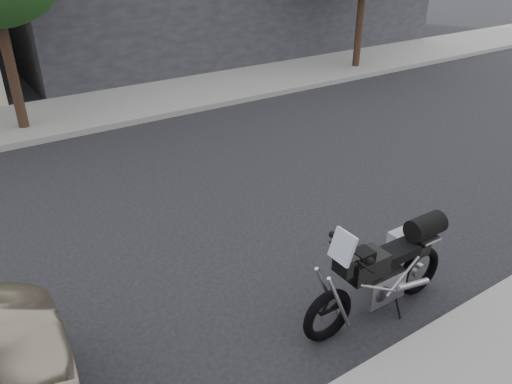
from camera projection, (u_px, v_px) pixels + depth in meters
The scene contains 3 objects.
ground at pixel (220, 212), 8.76m from camera, with size 120.00×120.00×0.00m, color black.
far_sidewalk at pixel (99, 109), 13.50m from camera, with size 44.00×3.00×0.15m, color gray.
motorcycle at pixel (386, 269), 6.24m from camera, with size 2.30×0.74×1.45m.
Camera 1 is at (3.70, 6.65, 4.39)m, focal length 35.00 mm.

